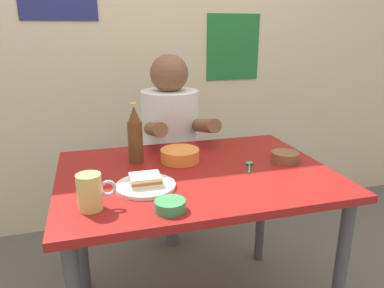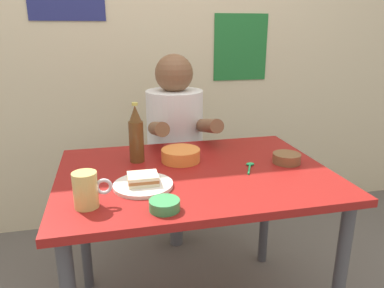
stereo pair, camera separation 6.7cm
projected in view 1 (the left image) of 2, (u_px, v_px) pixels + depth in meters
name	position (u px, v px, depth m)	size (l,w,h in m)	color
wall_back	(149.00, 28.00, 2.29)	(4.40, 0.09, 2.60)	beige
dining_table	(195.00, 191.00, 1.52)	(1.10, 0.80, 0.74)	maroon
stool	(171.00, 193.00, 2.20)	(0.34, 0.34, 0.45)	#4C4C51
person_seated	(171.00, 127.00, 2.06)	(0.33, 0.56, 0.72)	white
plate_orange	(146.00, 186.00, 1.33)	(0.22, 0.22, 0.01)	silver
sandwich	(145.00, 180.00, 1.32)	(0.11, 0.09, 0.04)	beige
beer_mug	(90.00, 192.00, 1.16)	(0.13, 0.08, 0.12)	#D1BC66
beer_bottle	(135.00, 136.00, 1.56)	(0.06, 0.06, 0.26)	#593819
soup_bowl_orange	(180.00, 155.00, 1.59)	(0.17, 0.17, 0.05)	orange
dip_bowl_green	(170.00, 205.00, 1.16)	(0.10, 0.10, 0.03)	#388C4C
condiment_bowl_brown	(285.00, 157.00, 1.59)	(0.12, 0.12, 0.04)	brown
spoon	(249.00, 165.00, 1.54)	(0.07, 0.11, 0.01)	#26A559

